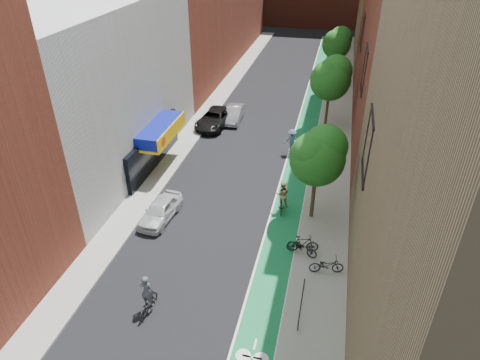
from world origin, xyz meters
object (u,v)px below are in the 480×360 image
Objects in this scene: parked_car_silver at (234,114)px; cyclist_lead at (148,300)px; cyclist_lane_mid at (307,160)px; parked_car_black at (215,119)px; parked_car_white at (160,210)px; cyclist_lane_far at (292,143)px; cyclist_lane_near at (282,198)px.

parked_car_silver is 23.54m from cyclist_lead.
cyclist_lane_mid reaches higher than parked_car_silver.
parked_car_black is at bearing -78.18° from cyclist_lead.
cyclist_lane_far is (7.02, 10.73, 0.31)m from parked_car_white.
cyclist_lane_far is at bearing 62.21° from parked_car_white.
parked_car_black is 10.89m from cyclist_lane_mid.
cyclist_lane_near is at bearing 25.17° from parked_car_white.
cyclist_lane_mid is at bearing 51.12° from parked_car_white.
cyclist_lead is 18.57m from cyclist_lane_far.
parked_car_white is 14.66m from parked_car_black.
cyclist_lane_far reaches higher than parked_car_silver.
cyclist_lead is (2.31, -7.24, 0.09)m from parked_car_white.
parked_car_white is at bearing 14.39° from cyclist_lane_near.
cyclist_lane_mid is at bearing 112.61° from cyclist_lane_far.
parked_car_black is at bearing 97.84° from parked_car_white.
parked_car_black is 2.16m from parked_car_silver.
cyclist_lead is at bearing 57.31° from cyclist_lane_near.
parked_car_black is 2.36× the size of cyclist_lead.
parked_car_silver is (0.82, 16.26, 0.00)m from parked_car_white.
cyclist_lead reaches higher than parked_car_black.
parked_car_white is 1.81× the size of cyclist_lane_near.
parked_car_black is at bearing -61.45° from cyclist_lane_near.
cyclist_lead reaches higher than cyclist_lane_mid.
parked_car_silver is at bearing 53.51° from parked_car_black.
parked_car_white is at bearing -82.15° from parked_car_black.
parked_car_black reaches higher than parked_car_silver.
cyclist_lead is 1.03× the size of cyclist_lane_far.
parked_car_silver is at bearing -36.47° from cyclist_lane_mid.
parked_car_black is 22.08m from cyclist_lead.
cyclist_lead reaches higher than parked_car_silver.
cyclist_lane_near reaches higher than cyclist_lane_far.
cyclist_lane_mid is at bearing -105.53° from cyclist_lane_near.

